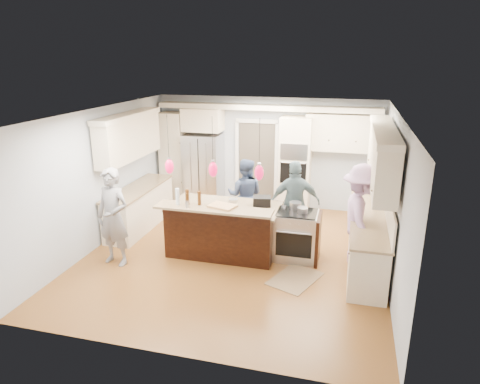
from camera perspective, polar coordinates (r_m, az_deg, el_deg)
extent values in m
plane|color=brown|center=(8.31, -0.61, -8.29)|extent=(6.00, 6.00, 0.00)
cube|color=#B2BCC6|center=(10.64, 3.61, 5.26)|extent=(5.50, 0.04, 2.70)
cube|color=#B2BCC6|center=(5.18, -9.50, -8.91)|extent=(5.50, 0.04, 2.70)
cube|color=#B2BCC6|center=(8.91, -17.99, 1.92)|extent=(0.04, 6.00, 2.70)
cube|color=#B2BCC6|center=(7.60, 19.80, -0.95)|extent=(0.04, 6.00, 2.70)
cube|color=white|center=(7.52, -0.68, 10.51)|extent=(5.50, 6.00, 0.04)
cube|color=#B7B7BC|center=(10.80, -4.91, 2.97)|extent=(0.90, 0.70, 1.80)
cube|color=beige|center=(10.25, 7.36, 3.52)|extent=(0.72, 0.64, 2.30)
cube|color=black|center=(9.85, 7.20, 5.33)|extent=(0.60, 0.02, 0.35)
cube|color=black|center=(9.97, 7.09, 2.52)|extent=(0.60, 0.02, 0.50)
cylinder|color=#B7B7BC|center=(9.87, 7.11, 3.87)|extent=(0.55, 0.02, 0.02)
cube|color=beige|center=(11.08, -8.76, 4.54)|extent=(0.60, 0.58, 2.30)
cube|color=beige|center=(10.61, -4.98, 9.59)|extent=(0.95, 0.58, 0.55)
cube|color=beige|center=(10.16, 13.57, 7.66)|extent=(1.70, 0.35, 0.85)
cube|color=beige|center=(10.26, 3.52, 11.20)|extent=(5.30, 0.38, 0.12)
cube|color=#4C443A|center=(10.75, 2.26, 3.77)|extent=(0.90, 0.06, 2.10)
cube|color=white|center=(10.50, 2.29, 9.44)|extent=(1.04, 0.06, 0.10)
cube|color=beige|center=(8.17, 16.52, -6.15)|extent=(0.60, 3.00, 0.88)
cube|color=tan|center=(8.00, 16.81, -3.14)|extent=(0.64, 3.05, 0.04)
cube|color=beige|center=(7.70, 18.41, 4.33)|extent=(0.35, 3.00, 0.85)
cube|color=beige|center=(7.61, 18.69, 7.84)|extent=(0.37, 3.10, 0.10)
cube|color=beige|center=(9.66, -13.23, -2.12)|extent=(0.60, 2.20, 0.88)
cube|color=tan|center=(9.52, -13.42, 0.48)|extent=(0.64, 2.25, 0.04)
cube|color=beige|center=(9.32, -14.55, 6.89)|extent=(0.35, 2.20, 0.85)
cube|color=beige|center=(9.24, -14.73, 9.81)|extent=(0.37, 2.30, 0.10)
cube|color=black|center=(8.32, -2.02, -4.94)|extent=(2.00, 1.00, 0.88)
cube|color=tan|center=(8.15, -2.06, -1.95)|extent=(2.10, 1.10, 0.04)
cube|color=black|center=(7.79, -3.21, -5.80)|extent=(2.00, 0.12, 1.08)
cube|color=tan|center=(7.46, -3.61, -2.27)|extent=(2.10, 0.42, 0.04)
cube|color=black|center=(8.13, 2.94, -1.22)|extent=(0.38, 0.33, 0.18)
cube|color=#B7B7BC|center=(8.06, 7.47, -5.79)|extent=(0.76, 0.66, 0.90)
cube|color=black|center=(7.78, 7.14, -7.09)|extent=(0.65, 0.01, 0.45)
cube|color=black|center=(7.89, 7.61, -2.72)|extent=(0.72, 0.59, 0.02)
cube|color=black|center=(8.03, 10.39, -6.10)|extent=(0.06, 0.71, 0.88)
cylinder|color=black|center=(7.46, -9.60, 7.28)|extent=(0.01, 0.01, 0.75)
ellipsoid|color=#BA0A37|center=(7.57, -9.39, 3.37)|extent=(0.15, 0.15, 0.26)
cylinder|color=black|center=(7.17, -3.70, 7.08)|extent=(0.01, 0.01, 0.75)
ellipsoid|color=#BA0A37|center=(7.28, -3.61, 3.02)|extent=(0.15, 0.15, 0.26)
cylinder|color=black|center=(6.96, 2.62, 6.77)|extent=(0.01, 0.01, 0.75)
ellipsoid|color=#BA0A37|center=(7.08, 2.56, 2.60)|extent=(0.15, 0.15, 0.26)
imported|color=gray|center=(7.96, -16.56, -3.24)|extent=(0.72, 0.53, 1.79)
imported|color=#334263|center=(9.14, 0.67, -0.44)|extent=(0.80, 0.64, 1.59)
imported|color=slate|center=(8.58, 7.33, -1.43)|extent=(1.07, 0.66, 1.70)
imported|color=#BB92C5|center=(7.81, 15.77, -3.20)|extent=(0.91, 1.32, 1.89)
cube|color=#8E6F4D|center=(7.53, 7.37, -11.37)|extent=(0.96, 1.13, 0.01)
cylinder|color=silver|center=(7.63, -8.32, -0.62)|extent=(0.09, 0.09, 0.30)
cylinder|color=#41230B|center=(7.63, -7.04, -0.67)|extent=(0.09, 0.09, 0.27)
cylinder|color=#41230B|center=(7.59, -7.09, -0.94)|extent=(0.07, 0.07, 0.22)
cylinder|color=#41230B|center=(7.57, -5.45, -0.82)|extent=(0.08, 0.08, 0.25)
cylinder|color=#B7B7BC|center=(7.50, -7.10, -1.63)|extent=(0.07, 0.07, 0.12)
cube|color=tan|center=(7.48, -2.36, -1.88)|extent=(0.52, 0.43, 0.04)
cylinder|color=#B7B7BC|center=(8.04, 7.39, -1.77)|extent=(0.22, 0.22, 0.13)
cylinder|color=#B7B7BC|center=(7.86, 8.33, -2.39)|extent=(0.19, 0.19, 0.10)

